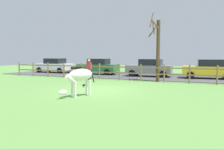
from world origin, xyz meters
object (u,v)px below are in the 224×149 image
Objects in this scene: parked_car_grey at (149,68)px; parked_car_white at (54,65)px; zebra at (79,77)px; bare_tree at (157,48)px; parked_car_yellow at (209,69)px; parked_car_green at (98,66)px; crow_on_grass at (84,85)px; visitor_near_fence at (89,68)px.

parked_car_white is at bearing 178.18° from parked_car_grey.
parked_car_grey is at bearing 85.93° from zebra.
parked_car_yellow is (3.51, 3.39, -1.63)m from bare_tree.
bare_tree is at bearing -28.19° from parked_car_green.
bare_tree is 6.29m from crow_on_grass.
crow_on_grass is 0.13× the size of visitor_near_fence.
bare_tree is 1.26× the size of parked_car_green.
parked_car_grey is at bearing 112.47° from bare_tree.
zebra is at bearing -117.56° from parked_car_yellow.
parked_car_green and parked_car_grey have the same top height.
bare_tree is 23.95× the size of crow_on_grass.
parked_car_grey is (5.34, -0.30, 0.00)m from parked_car_green.
parked_car_yellow is 1.03× the size of parked_car_white.
parked_car_grey reaches higher than zebra.
crow_on_grass is 0.05× the size of parked_car_green.
bare_tree is at bearing -67.53° from parked_car_grey.
crow_on_grass is at bearing 116.71° from zebra.
crow_on_grass is at bearing -131.02° from parked_car_yellow.
parked_car_grey is at bearing -1.82° from parked_car_white.
zebra is at bearing -47.86° from parked_car_white.
bare_tree is at bearing -16.71° from parked_car_white.
bare_tree is at bearing -135.98° from parked_car_yellow.
zebra reaches higher than crow_on_grass.
parked_car_yellow reaches higher than zebra.
bare_tree is 5.49m from visitor_near_fence.
parked_car_yellow is 4.87m from parked_car_grey.
crow_on_grass is 0.05× the size of parked_car_white.
parked_car_green and parked_car_white have the same top height.
parked_car_yellow is at bearing 44.02° from bare_tree.
parked_car_white is at bearing 163.29° from bare_tree.
bare_tree is 7.78m from parked_car_green.
crow_on_grass is 8.27m from parked_car_grey.
parked_car_grey is 2.47× the size of visitor_near_fence.
parked_car_green is (-10.22, 0.21, 0.00)m from parked_car_yellow.
crow_on_grass is (-1.38, 2.73, -0.80)m from zebra.
zebra is 14.88m from parked_car_white.
bare_tree is at bearing 73.98° from zebra.
visitor_near_fence is (-3.05, 6.43, -0.02)m from zebra.
parked_car_green reaches higher than crow_on_grass.
zebra is at bearing -64.59° from visitor_near_fence.
parked_car_green is at bearing 108.53° from visitor_near_fence.
bare_tree reaches higher than zebra.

